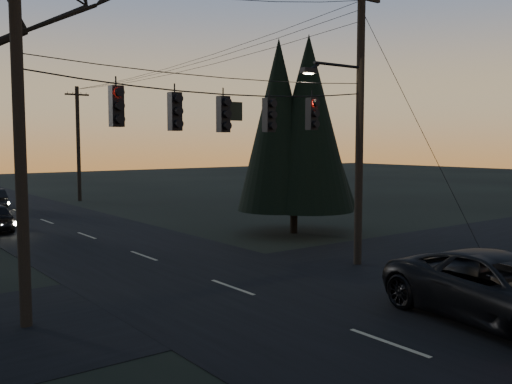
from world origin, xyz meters
TOP-DOWN VIEW (x-y plane):
  - main_road at (0.00, 20.00)m, footprint 8.00×120.00m
  - cross_road at (0.00, 10.00)m, footprint 60.00×7.00m
  - utility_pole_right at (5.50, 10.00)m, footprint 5.00×0.30m
  - utility_pole_left at (-6.00, 10.00)m, footprint 1.80×0.30m
  - utility_pole_far_r at (5.50, 38.00)m, footprint 1.80×0.30m
  - span_signal_assembly at (-0.24, 10.00)m, footprint 11.50×0.44m
  - evergreen_right at (8.35, 16.79)m, footprint 4.32×4.32m
  - suv_near at (3.20, 3.16)m, footprint 3.71×6.45m

SIDE VIEW (x-z plane):
  - utility_pole_right at x=5.50m, z-range -5.00..5.00m
  - utility_pole_left at x=-6.00m, z-range -4.25..4.25m
  - utility_pole_far_r at x=5.50m, z-range -4.25..4.25m
  - cross_road at x=0.00m, z-range 0.00..0.02m
  - main_road at x=0.00m, z-range 0.00..0.02m
  - suv_near at x=3.20m, z-range 0.00..1.69m
  - evergreen_right at x=8.35m, z-range 0.59..9.39m
  - span_signal_assembly at x=-0.24m, z-range 4.50..6.05m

